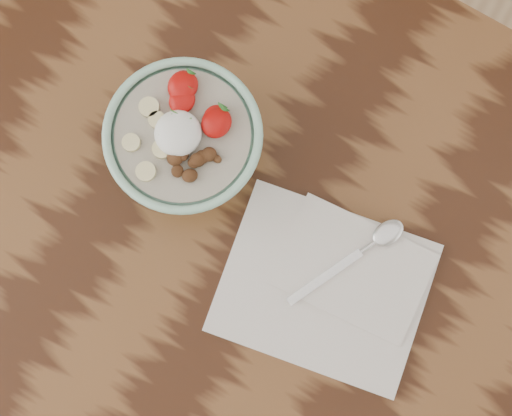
{
  "coord_description": "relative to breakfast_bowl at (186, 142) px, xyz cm",
  "views": [
    {
      "loc": [
        3.53,
        -4.83,
        167.64
      ],
      "look_at": [
        -2.16,
        4.78,
        86.33
      ],
      "focal_mm": 50.0,
      "sensor_mm": 36.0,
      "label": 1
    }
  ],
  "objects": [
    {
      "name": "spoon",
      "position": [
        26.5,
        1.42,
        -4.59
      ],
      "size": [
        9.3,
        16.99,
        0.93
      ],
      "rotation": [
        0.0,
        0.0,
        -0.43
      ],
      "color": "silver",
      "rests_on": "napkin"
    },
    {
      "name": "napkin",
      "position": [
        24.44,
        -5.61,
        -5.9
      ],
      "size": [
        29.12,
        25.2,
        1.58
      ],
      "rotation": [
        0.0,
        0.0,
        0.19
      ],
      "color": "silver",
      "rests_on": "table"
    },
    {
      "name": "breakfast_bowl",
      "position": [
        0.0,
        0.0,
        0.0
      ],
      "size": [
        19.15,
        19.15,
        12.95
      ],
      "rotation": [
        0.0,
        0.0,
        0.01
      ],
      "color": "#9BD1B7",
      "rests_on": "table"
    },
    {
      "name": "table",
      "position": [
        14.17,
        -8.04,
        -15.86
      ],
      "size": [
        160.0,
        90.0,
        75.0
      ],
      "color": "#341A0D",
      "rests_on": "ground"
    }
  ]
}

